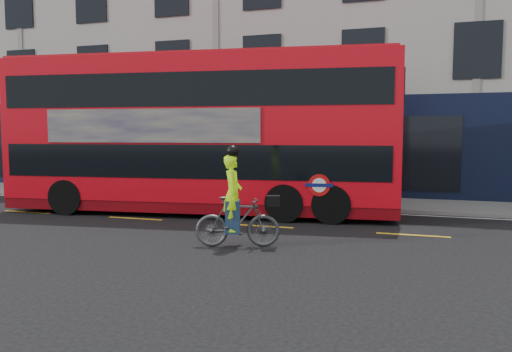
% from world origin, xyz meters
% --- Properties ---
extents(ground, '(120.00, 120.00, 0.00)m').
position_xyz_m(ground, '(0.00, 0.00, 0.00)').
color(ground, black).
rests_on(ground, ground).
extents(pavement, '(60.00, 3.00, 0.12)m').
position_xyz_m(pavement, '(0.00, 6.50, 0.06)').
color(pavement, slate).
rests_on(pavement, ground).
extents(kerb, '(60.00, 0.12, 0.13)m').
position_xyz_m(kerb, '(0.00, 5.00, 0.07)').
color(kerb, gray).
rests_on(kerb, ground).
extents(building_terrace, '(50.00, 10.07, 15.00)m').
position_xyz_m(building_terrace, '(0.00, 12.94, 7.49)').
color(building_terrace, '#A4A29B').
rests_on(building_terrace, ground).
extents(road_edge_line, '(58.00, 0.10, 0.01)m').
position_xyz_m(road_edge_line, '(0.00, 4.70, 0.00)').
color(road_edge_line, silver).
rests_on(road_edge_line, ground).
extents(lane_dashes, '(58.00, 0.12, 0.01)m').
position_xyz_m(lane_dashes, '(0.00, 1.50, 0.00)').
color(lane_dashes, gold).
rests_on(lane_dashes, ground).
extents(bus, '(12.57, 4.21, 4.98)m').
position_xyz_m(bus, '(1.46, 3.19, 2.55)').
color(bus, red).
rests_on(bus, ground).
extents(cyclist, '(1.99, 1.07, 2.31)m').
position_xyz_m(cyclist, '(4.19, -1.07, 0.77)').
color(cyclist, '#47494C').
rests_on(cyclist, ground).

